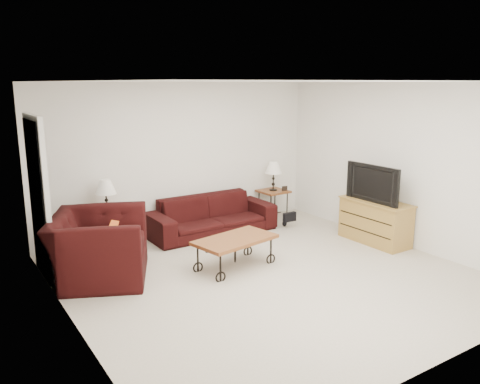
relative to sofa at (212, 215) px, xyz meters
name	(u,v)px	position (x,y,z in m)	size (l,w,h in m)	color
ground	(269,276)	(-0.29, -2.02, -0.31)	(5.00, 5.00, 0.00)	beige
wall_back	(182,158)	(-0.29, 0.48, 0.94)	(5.00, 0.02, 2.50)	silver
wall_front	(448,233)	(-0.29, -4.52, 0.94)	(5.00, 0.02, 2.50)	silver
wall_left	(67,211)	(-2.79, -2.02, 0.94)	(0.02, 5.00, 2.50)	silver
wall_right	(401,165)	(2.21, -2.02, 0.94)	(0.02, 5.00, 2.50)	silver
ceiling	(272,81)	(-0.29, -2.02, 2.19)	(5.00, 5.00, 0.00)	white
doorway	(38,200)	(-2.76, -0.37, 0.71)	(0.08, 0.94, 2.04)	black
sofa	(212,215)	(0.00, 0.00, 0.00)	(2.15, 0.84, 0.63)	black
side_table_left	(108,232)	(-1.71, 0.18, -0.04)	(0.50, 0.50, 0.54)	brown
side_table_right	(273,204)	(1.42, 0.18, -0.04)	(0.49, 0.49, 0.54)	brown
lamp_left	(106,197)	(-1.71, 0.18, 0.50)	(0.31, 0.31, 0.54)	black
lamp_right	(273,176)	(1.42, 0.18, 0.49)	(0.30, 0.30, 0.54)	black
photo_frame_left	(100,215)	(-1.86, 0.03, 0.27)	(0.11, 0.01, 0.09)	black
photo_frame_right	(285,188)	(1.57, 0.03, 0.27)	(0.11, 0.01, 0.09)	black
coffee_table	(235,253)	(-0.50, -1.52, -0.10)	(1.12, 0.61, 0.42)	brown
armchair	(99,247)	(-2.17, -0.87, 0.11)	(1.31, 1.15, 0.85)	black
throw_pillow	(111,239)	(-2.02, -0.92, 0.21)	(0.39, 0.10, 0.39)	#C96319
tv_stand	(375,222)	(1.94, -1.82, 0.02)	(0.47, 1.13, 0.68)	#B68843
television	(377,183)	(1.92, -1.82, 0.65)	(1.01, 0.13, 0.58)	black
backpack	(285,213)	(1.28, -0.36, -0.06)	(0.39, 0.29, 0.50)	black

